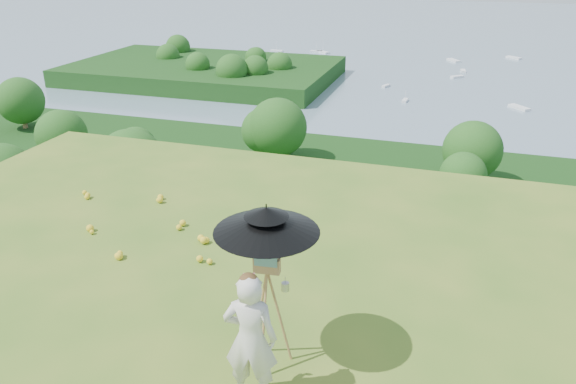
% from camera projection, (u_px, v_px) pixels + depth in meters
% --- Properties ---
extents(ground, '(14.00, 14.00, 0.00)m').
position_uv_depth(ground, '(172.00, 326.00, 7.68)').
color(ground, '#437220').
rests_on(ground, ground).
extents(forest_slope, '(140.00, 56.00, 22.00)m').
position_uv_depth(forest_slope, '(388.00, 359.00, 49.92)').
color(forest_slope, '#11350E').
rests_on(forest_slope, bay_water).
extents(shoreline_tier, '(170.00, 28.00, 8.00)m').
position_uv_depth(shoreline_tier, '(422.00, 230.00, 87.65)').
color(shoreline_tier, slate).
rests_on(shoreline_tier, bay_water).
extents(bay_water, '(700.00, 700.00, 0.00)m').
position_uv_depth(bay_water, '(460.00, 48.00, 230.80)').
color(bay_water, '#708AA0').
rests_on(bay_water, ground).
extents(peninsula, '(90.00, 60.00, 12.00)m').
position_uv_depth(peninsula, '(204.00, 63.00, 175.29)').
color(peninsula, '#11350E').
rests_on(peninsula, bay_water).
extents(slope_trees, '(110.00, 50.00, 6.00)m').
position_uv_depth(slope_trees, '(401.00, 219.00, 44.27)').
color(slope_trees, '#1D5419').
rests_on(slope_trees, forest_slope).
extents(harbor_town, '(110.00, 22.00, 5.00)m').
position_uv_depth(harbor_town, '(426.00, 192.00, 85.02)').
color(harbor_town, beige).
rests_on(harbor_town, shoreline_tier).
extents(moored_boats, '(140.00, 140.00, 0.70)m').
position_uv_depth(moored_boats, '(407.00, 87.00, 165.18)').
color(moored_boats, white).
rests_on(moored_boats, bay_water).
extents(wildflowers, '(10.00, 10.50, 0.12)m').
position_uv_depth(wildflowers, '(180.00, 312.00, 7.88)').
color(wildflowers, yellow).
rests_on(wildflowers, ground).
extents(painter, '(0.65, 0.48, 1.65)m').
position_uv_depth(painter, '(251.00, 339.00, 6.15)').
color(painter, beige).
rests_on(painter, ground).
extents(field_easel, '(0.68, 0.68, 1.63)m').
position_uv_depth(field_easel, '(268.00, 308.00, 6.69)').
color(field_easel, '#9F7742').
rests_on(field_easel, ground).
extents(sun_umbrella, '(1.51, 1.51, 0.83)m').
position_uv_depth(sun_umbrella, '(267.00, 237.00, 6.34)').
color(sun_umbrella, black).
rests_on(sun_umbrella, field_easel).
extents(painter_cap, '(0.28, 0.31, 0.10)m').
position_uv_depth(painter_cap, '(248.00, 279.00, 5.83)').
color(painter_cap, '#D37385').
rests_on(painter_cap, painter).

